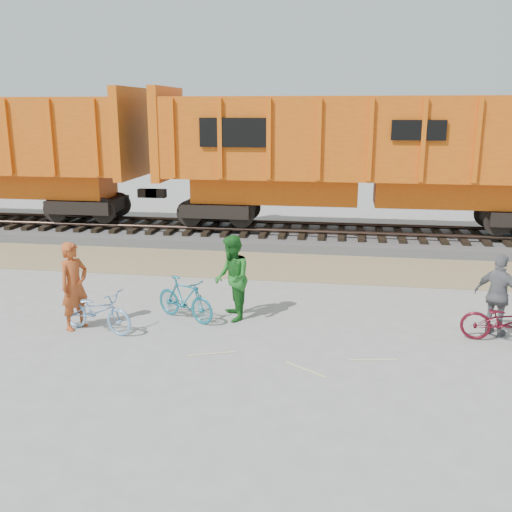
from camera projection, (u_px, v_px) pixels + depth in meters
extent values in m
plane|color=#9E9E99|center=(270.00, 341.00, 11.28)|extent=(120.00, 120.00, 0.00)
cube|color=#9C8861|center=(295.00, 267.00, 16.54)|extent=(120.00, 3.00, 0.02)
cube|color=slate|center=(304.00, 236.00, 19.86)|extent=(120.00, 4.00, 0.30)
cube|color=black|center=(126.00, 225.00, 20.77)|extent=(0.22, 2.60, 0.12)
cube|color=black|center=(304.00, 230.00, 19.80)|extent=(0.22, 2.60, 0.12)
cube|color=black|center=(500.00, 237.00, 18.83)|extent=(0.22, 2.60, 0.12)
cylinder|color=#382821|center=(302.00, 231.00, 19.08)|extent=(120.00, 0.12, 0.12)
cylinder|color=#382821|center=(305.00, 223.00, 20.46)|extent=(120.00, 0.12, 0.12)
cube|color=#D5570D|center=(132.00, 133.00, 19.89)|extent=(0.30, 3.06, 3.10)
cube|color=black|center=(365.00, 216.00, 19.35)|extent=(11.20, 2.20, 0.80)
cube|color=#DA5B0F|center=(366.00, 191.00, 19.14)|extent=(11.76, 1.65, 0.90)
cube|color=#DA5B0F|center=(369.00, 138.00, 18.70)|extent=(14.00, 3.00, 2.60)
cube|color=#D5570D|center=(167.00, 133.00, 19.70)|extent=(0.30, 3.06, 3.10)
cube|color=black|center=(234.00, 133.00, 17.77)|extent=(2.20, 0.04, 0.90)
imported|color=#7EA9D5|center=(97.00, 311.00, 11.66)|extent=(1.79, 1.02, 0.89)
imported|color=#196F85|center=(185.00, 299.00, 12.30)|extent=(1.60, 1.12, 0.95)
imported|color=#4E0C18|center=(507.00, 322.00, 11.04)|extent=(1.80, 0.96, 0.90)
imported|color=#AA451D|center=(74.00, 286.00, 11.71)|extent=(0.68, 0.79, 1.84)
imported|color=#1F6A21|center=(232.00, 278.00, 12.22)|extent=(0.97, 1.09, 1.86)
imported|color=slate|center=(499.00, 296.00, 11.34)|extent=(1.03, 0.92, 1.68)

